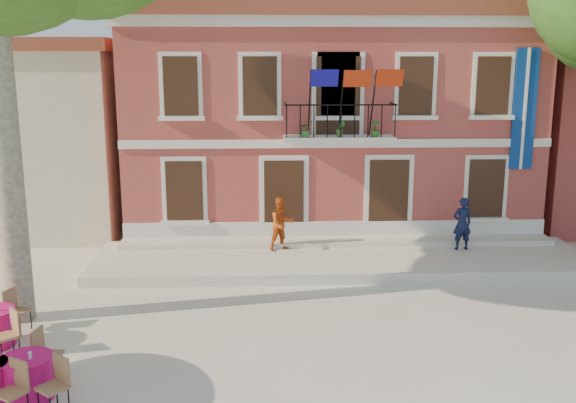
# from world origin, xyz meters

# --- Properties ---
(ground) EXTENTS (90.00, 90.00, 0.00)m
(ground) POSITION_xyz_m (0.00, 0.00, 0.00)
(ground) COLOR beige
(ground) RESTS_ON ground
(main_building) EXTENTS (13.50, 9.59, 7.50)m
(main_building) POSITION_xyz_m (2.00, 9.99, 3.78)
(main_building) COLOR #A63C3D
(main_building) RESTS_ON ground
(neighbor_west) EXTENTS (9.40, 9.40, 6.40)m
(neighbor_west) POSITION_xyz_m (-9.50, 11.00, 3.22)
(neighbor_west) COLOR beige
(neighbor_west) RESTS_ON ground
(terrace) EXTENTS (14.00, 3.40, 0.30)m
(terrace) POSITION_xyz_m (2.00, 4.40, 0.15)
(terrace) COLOR silver
(terrace) RESTS_ON ground
(pedestrian_navy) EXTENTS (0.62, 0.45, 1.56)m
(pedestrian_navy) POSITION_xyz_m (5.56, 4.84, 1.08)
(pedestrian_navy) COLOR #101637
(pedestrian_navy) RESTS_ON terrace
(pedestrian_orange) EXTENTS (0.94, 0.85, 1.56)m
(pedestrian_orange) POSITION_xyz_m (0.30, 5.00, 1.08)
(pedestrian_orange) COLOR #C24D16
(pedestrian_orange) RESTS_ON terrace
(cafe_table_0) EXTENTS (1.85, 1.75, 0.95)m
(cafe_table_0) POSITION_xyz_m (-4.31, -2.79, 0.43)
(cafe_table_0) COLOR #C21250
(cafe_table_0) RESTS_ON ground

